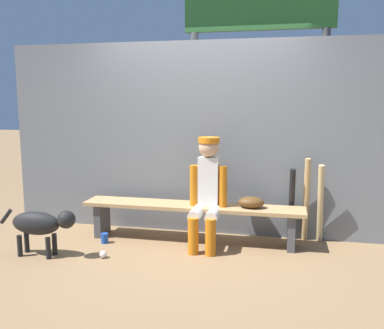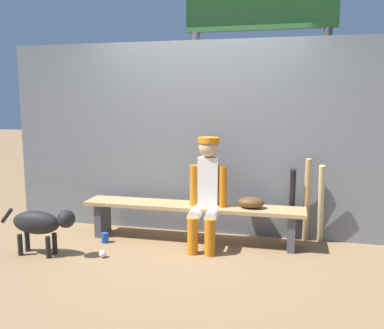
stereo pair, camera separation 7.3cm
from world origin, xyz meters
name	(u,v)px [view 2 (the right image)]	position (x,y,z in m)	size (l,w,h in m)	color
ground_plane	(192,241)	(0.00, 0.00, 0.00)	(30.00, 30.00, 0.00)	olive
chainlink_fence	(199,139)	(0.00, 0.36, 1.12)	(4.68, 0.03, 2.24)	slate
dugout_bench	(192,212)	(0.00, 0.00, 0.33)	(2.46, 0.36, 0.42)	tan
player_seated	(207,189)	(0.19, -0.10, 0.63)	(0.41, 0.55, 1.18)	silver
baseball_glove	(251,203)	(0.65, 0.00, 0.48)	(0.28, 0.20, 0.12)	#593819
bat_aluminum_black	(292,205)	(1.08, 0.27, 0.42)	(0.06, 0.06, 0.84)	black
bat_wood_tan	(307,200)	(1.24, 0.28, 0.48)	(0.06, 0.06, 0.95)	tan
bat_wood_natural	(321,204)	(1.39, 0.25, 0.45)	(0.06, 0.06, 0.90)	tan
baseball	(103,254)	(-0.76, -0.69, 0.04)	(0.07, 0.07, 0.07)	white
cup_on_ground	(105,238)	(-0.94, -0.27, 0.06)	(0.08, 0.08, 0.11)	#1E47AD
cup_on_bench	(220,201)	(0.32, 0.01, 0.48)	(0.08, 0.08, 0.11)	red
scoreboard	(265,35)	(0.68, 1.10, 2.38)	(2.16, 0.27, 3.41)	#3F3F42
dog	(41,223)	(-1.39, -0.76, 0.34)	(0.84, 0.20, 0.49)	black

